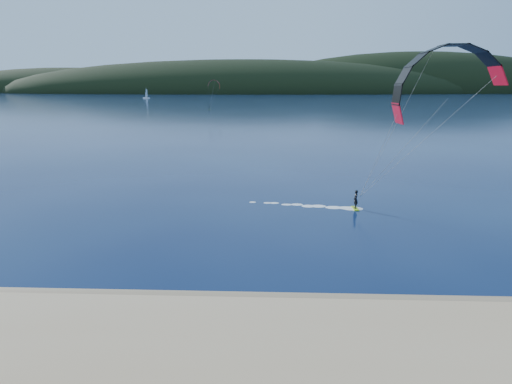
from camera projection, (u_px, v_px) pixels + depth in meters
ground at (168, 353)px, 18.81m from camera, size 1800.00×1800.00×0.00m
wet_sand at (187, 302)px, 23.15m from camera, size 220.00×2.50×0.10m
headland at (270, 93)px, 740.54m from camera, size 1200.00×310.00×140.00m
kitesurfer_near at (443, 103)px, 32.97m from camera, size 20.80×8.55×14.30m
kitesurfer_far at (214, 87)px, 207.13m from camera, size 7.52×7.24×13.63m
sailboat at (146, 98)px, 405.60m from camera, size 7.24×4.71×10.10m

